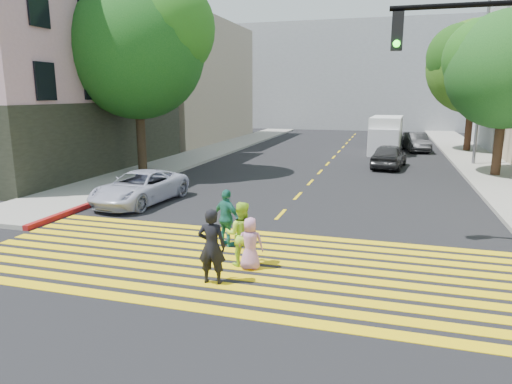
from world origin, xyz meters
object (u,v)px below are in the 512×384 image
at_px(pedestrian_woman, 241,234).
at_px(pedestrian_child, 250,243).
at_px(silver_car, 384,136).
at_px(tree_left, 138,43).
at_px(white_sedan, 140,187).
at_px(pedestrian_man, 212,246).
at_px(dark_car_parked, 416,142).
at_px(white_van, 386,136).
at_px(tree_right_near, 509,63).
at_px(tree_right_far, 476,62).
at_px(dark_car_near, 389,156).
at_px(pedestrian_extra, 227,218).

bearing_deg(pedestrian_woman, pedestrian_child, 134.91).
bearing_deg(silver_car, tree_left, 53.16).
bearing_deg(tree_left, pedestrian_child, -50.49).
distance_m(tree_left, white_sedan, 8.72).
distance_m(pedestrian_man, pedestrian_woman, 1.22).
relative_size(tree_left, pedestrian_man, 5.76).
xyz_separation_m(dark_car_parked, white_van, (-2.09, -1.63, 0.52)).
height_order(dark_car_parked, white_van, white_van).
xyz_separation_m(tree_left, pedestrian_child, (8.95, -10.85, -5.82)).
xyz_separation_m(tree_right_near, pedestrian_child, (-8.10, -14.77, -4.78)).
relative_size(tree_left, white_van, 1.78).
bearing_deg(pedestrian_man, pedestrian_child, -123.73).
relative_size(silver_car, dark_car_parked, 1.22).
xyz_separation_m(tree_right_far, silver_car, (-5.72, 2.93, -5.45)).
relative_size(tree_right_far, pedestrian_man, 5.50).
distance_m(silver_car, white_van, 4.99).
relative_size(white_sedan, dark_car_parked, 1.07).
distance_m(pedestrian_woman, white_sedan, 7.48).
height_order(tree_left, pedestrian_child, tree_left).
distance_m(white_sedan, dark_car_near, 14.38).
xyz_separation_m(pedestrian_child, pedestrian_extra, (-1.08, 1.40, 0.15)).
height_order(tree_right_near, white_van, tree_right_near).
distance_m(tree_left, dark_car_parked, 20.42).
height_order(white_sedan, dark_car_near, dark_car_near).
relative_size(white_sedan, dark_car_near, 1.09).
height_order(pedestrian_man, pedestrian_extra, pedestrian_man).
bearing_deg(tree_right_far, pedestrian_child, -108.18).
bearing_deg(white_van, silver_car, 94.61).
xyz_separation_m(dark_car_near, dark_car_parked, (1.80, 8.36, -0.01)).
xyz_separation_m(tree_right_near, dark_car_parked, (-3.32, 10.05, -4.74)).
bearing_deg(pedestrian_child, white_sedan, -52.97).
distance_m(tree_right_near, white_van, 10.86).
height_order(pedestrian_child, pedestrian_extra, pedestrian_extra).
distance_m(tree_right_near, dark_car_parked, 11.60).
bearing_deg(pedestrian_woman, tree_right_far, -122.07).
bearing_deg(tree_left, pedestrian_extra, -50.22).
xyz_separation_m(pedestrian_child, silver_car, (2.56, 28.16, 0.09)).
relative_size(tree_right_near, pedestrian_child, 6.44).
distance_m(tree_right_far, dark_car_parked, 6.53).
bearing_deg(dark_car_near, tree_right_far, -112.95).
height_order(tree_right_far, dark_car_parked, tree_right_far).
height_order(dark_car_near, white_van, white_van).
bearing_deg(pedestrian_child, dark_car_near, -112.05).
bearing_deg(dark_car_near, pedestrian_man, 86.79).
bearing_deg(tree_right_far, pedestrian_man, -108.59).
xyz_separation_m(tree_right_near, pedestrian_extra, (-9.18, -13.37, -4.62)).
bearing_deg(pedestrian_extra, tree_left, -24.56).
relative_size(tree_right_near, pedestrian_woman, 5.16).
distance_m(pedestrian_man, dark_car_parked, 26.38).
bearing_deg(pedestrian_woman, tree_right_near, -133.07).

